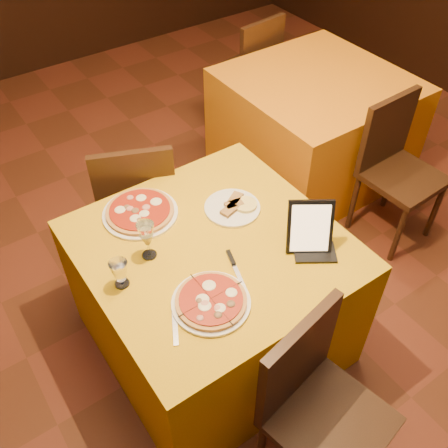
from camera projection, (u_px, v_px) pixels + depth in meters
floor at (246, 314)px, 2.85m from camera, size 6.00×7.00×0.01m
main_table at (213, 295)px, 2.47m from camera, size 1.10×1.10×0.75m
side_table at (312, 127)px, 3.53m from camera, size 1.10×1.10×0.75m
chair_main_near at (330, 421)px, 1.93m from camera, size 0.50×0.50×0.91m
chair_main_far at (137, 197)px, 2.87m from camera, size 0.48×0.48×0.91m
chair_side_near at (403, 177)px, 3.00m from camera, size 0.41×0.41×0.91m
chair_side_far at (243, 71)px, 3.95m from camera, size 0.50×0.50×0.91m
pizza_near at (211, 302)px, 1.96m from camera, size 0.32×0.32×0.03m
pizza_far at (140, 212)px, 2.33m from camera, size 0.35×0.35×0.03m
cutlet_dish at (232, 207)px, 2.36m from camera, size 0.27×0.27×0.03m
wine_glass at (147, 240)px, 2.09m from camera, size 0.10×0.10×0.19m
water_glass at (120, 274)px, 2.00m from camera, size 0.08×0.08×0.13m
tablet at (310, 227)px, 2.11m from camera, size 0.22×0.19×0.24m
knife at (237, 273)px, 2.08m from camera, size 0.08×0.23×0.01m
fork_near at (175, 326)px, 1.89m from camera, size 0.10×0.16×0.01m
fork_far at (160, 203)px, 2.39m from camera, size 0.07×0.17×0.01m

